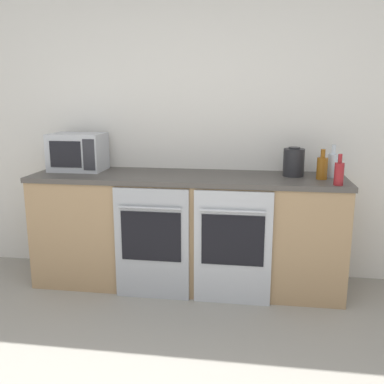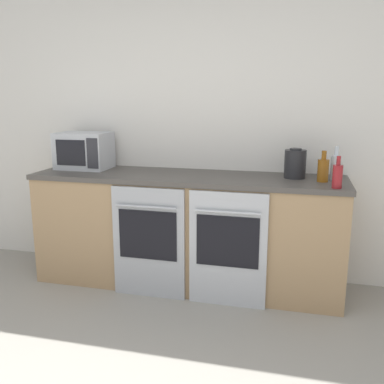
{
  "view_description": "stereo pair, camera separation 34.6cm",
  "coord_description": "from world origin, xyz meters",
  "px_view_note": "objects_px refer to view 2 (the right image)",
  "views": [
    {
      "loc": [
        0.54,
        -1.33,
        1.56
      ],
      "look_at": [
        0.04,
        2.05,
        0.8
      ],
      "focal_mm": 40.0,
      "sensor_mm": 36.0,
      "label": 1
    },
    {
      "loc": [
        0.88,
        -1.27,
        1.56
      ],
      "look_at": [
        0.04,
        2.05,
        0.8
      ],
      "focal_mm": 40.0,
      "sensor_mm": 36.0,
      "label": 2
    }
  ],
  "objects_px": {
    "oven_left": "(148,242)",
    "bottle_amber": "(323,170)",
    "microwave": "(84,151)",
    "oven_right": "(228,249)",
    "kettle": "(295,164)",
    "bottle_clear": "(335,167)",
    "bottle_red": "(337,176)"
  },
  "relations": [
    {
      "from": "oven_left",
      "to": "bottle_amber",
      "type": "bearing_deg",
      "value": 13.29
    },
    {
      "from": "oven_left",
      "to": "microwave",
      "type": "height_order",
      "value": "microwave"
    },
    {
      "from": "oven_left",
      "to": "bottle_amber",
      "type": "distance_m",
      "value": 1.44
    },
    {
      "from": "oven_right",
      "to": "microwave",
      "type": "height_order",
      "value": "microwave"
    },
    {
      "from": "bottle_amber",
      "to": "kettle",
      "type": "relative_size",
      "value": 1.0
    },
    {
      "from": "bottle_amber",
      "to": "kettle",
      "type": "xyz_separation_m",
      "value": [
        -0.21,
        0.1,
        0.02
      ]
    },
    {
      "from": "microwave",
      "to": "kettle",
      "type": "xyz_separation_m",
      "value": [
        1.81,
        -0.01,
        -0.05
      ]
    },
    {
      "from": "microwave",
      "to": "bottle_clear",
      "type": "bearing_deg",
      "value": -0.59
    },
    {
      "from": "oven_right",
      "to": "kettle",
      "type": "height_order",
      "value": "kettle"
    },
    {
      "from": "oven_left",
      "to": "microwave",
      "type": "relative_size",
      "value": 1.98
    },
    {
      "from": "bottle_red",
      "to": "bottle_clear",
      "type": "relative_size",
      "value": 0.88
    },
    {
      "from": "bottle_red",
      "to": "kettle",
      "type": "height_order",
      "value": "kettle"
    },
    {
      "from": "oven_left",
      "to": "kettle",
      "type": "distance_m",
      "value": 1.3
    },
    {
      "from": "oven_left",
      "to": "bottle_red",
      "type": "distance_m",
      "value": 1.49
    },
    {
      "from": "oven_right",
      "to": "bottle_clear",
      "type": "xyz_separation_m",
      "value": [
        0.75,
        0.4,
        0.59
      ]
    },
    {
      "from": "microwave",
      "to": "bottle_clear",
      "type": "relative_size",
      "value": 1.74
    },
    {
      "from": "oven_right",
      "to": "kettle",
      "type": "bearing_deg",
      "value": 41.94
    },
    {
      "from": "bottle_amber",
      "to": "bottle_clear",
      "type": "height_order",
      "value": "bottle_clear"
    },
    {
      "from": "microwave",
      "to": "bottle_red",
      "type": "height_order",
      "value": "microwave"
    },
    {
      "from": "bottle_red",
      "to": "bottle_clear",
      "type": "height_order",
      "value": "bottle_clear"
    },
    {
      "from": "bottle_red",
      "to": "bottle_clear",
      "type": "xyz_separation_m",
      "value": [
        0.01,
        0.31,
        0.01
      ]
    },
    {
      "from": "bottle_amber",
      "to": "kettle",
      "type": "height_order",
      "value": "same"
    },
    {
      "from": "oven_right",
      "to": "kettle",
      "type": "relative_size",
      "value": 3.82
    },
    {
      "from": "oven_right",
      "to": "bottle_amber",
      "type": "distance_m",
      "value": 0.93
    },
    {
      "from": "oven_right",
      "to": "microwave",
      "type": "relative_size",
      "value": 1.98
    },
    {
      "from": "oven_left",
      "to": "bottle_red",
      "type": "xyz_separation_m",
      "value": [
        1.37,
        0.09,
        0.57
      ]
    },
    {
      "from": "bottle_red",
      "to": "bottle_amber",
      "type": "bearing_deg",
      "value": 111.59
    },
    {
      "from": "oven_right",
      "to": "bottle_clear",
      "type": "distance_m",
      "value": 1.03
    },
    {
      "from": "oven_right",
      "to": "kettle",
      "type": "xyz_separation_m",
      "value": [
        0.45,
        0.41,
        0.6
      ]
    },
    {
      "from": "oven_right",
      "to": "bottle_red",
      "type": "xyz_separation_m",
      "value": [
        0.74,
        0.09,
        0.57
      ]
    },
    {
      "from": "oven_left",
      "to": "bottle_red",
      "type": "height_order",
      "value": "bottle_red"
    },
    {
      "from": "kettle",
      "to": "microwave",
      "type": "bearing_deg",
      "value": 179.64
    }
  ]
}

